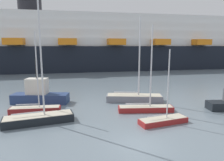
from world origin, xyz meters
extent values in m
plane|color=slate|center=(0.00, 0.00, 0.00)|extent=(600.00, 600.00, 0.00)
cube|color=maroon|center=(2.98, 7.51, 0.28)|extent=(6.26, 1.98, 0.57)
cube|color=beige|center=(2.98, 7.51, 0.59)|extent=(6.00, 1.84, 0.04)
cylinder|color=silver|center=(3.47, 7.46, 5.05)|extent=(0.15, 0.15, 8.97)
cylinder|color=silver|center=(2.09, 7.59, 0.92)|extent=(2.77, 0.40, 0.12)
cube|color=gray|center=(2.77, 11.79, 0.43)|extent=(7.56, 3.44, 0.86)
cube|color=beige|center=(2.77, 11.79, 0.88)|extent=(7.24, 3.22, 0.04)
cylinder|color=silver|center=(3.34, 11.67, 5.90)|extent=(0.18, 0.18, 10.09)
cylinder|color=silver|center=(1.73, 12.01, 1.21)|extent=(3.25, 0.80, 0.14)
cube|color=black|center=(-8.24, 5.65, 0.38)|extent=(6.67, 3.11, 0.76)
cube|color=beige|center=(-8.24, 5.65, 0.78)|extent=(6.39, 2.91, 0.04)
cylinder|color=silver|center=(-7.74, 5.76, 6.68)|extent=(0.15, 0.15, 11.84)
cylinder|color=silver|center=(-9.15, 5.46, 1.11)|extent=(2.86, 0.72, 0.12)
cube|color=maroon|center=(3.51, 3.76, 0.25)|extent=(4.96, 2.38, 0.50)
cube|color=beige|center=(3.51, 3.76, 0.52)|extent=(4.75, 2.23, 0.04)
cylinder|color=silver|center=(3.88, 3.84, 3.76)|extent=(0.11, 0.11, 6.52)
cylinder|color=silver|center=(2.83, 3.61, 0.85)|extent=(2.12, 0.54, 0.09)
cube|color=maroon|center=(-9.22, 8.79, 0.33)|extent=(5.41, 1.39, 0.66)
cube|color=beige|center=(-9.22, 8.79, 0.68)|extent=(5.19, 1.28, 0.04)
cylinder|color=silver|center=(-8.79, 8.78, 4.73)|extent=(0.13, 0.13, 8.14)
cylinder|color=silver|center=(-10.00, 8.81, 1.01)|extent=(2.42, 0.17, 0.10)
cube|color=navy|center=(-9.41, 12.91, 0.60)|extent=(7.37, 3.22, 1.20)
cube|color=silver|center=(-9.76, 12.97, 2.21)|extent=(2.82, 1.96, 2.01)
cylinder|color=#262626|center=(-9.76, 12.97, 4.46)|extent=(0.14, 0.14, 2.49)
cube|color=black|center=(5.16, 51.70, 3.58)|extent=(130.82, 24.39, 7.16)
cube|color=white|center=(5.16, 51.70, 8.33)|extent=(120.32, 21.71, 2.34)
cube|color=white|center=(5.16, 51.70, 10.67)|extent=(113.10, 20.41, 2.34)
cube|color=white|center=(5.16, 51.70, 13.01)|extent=(105.88, 19.11, 2.34)
cube|color=white|center=(5.16, 51.70, 15.35)|extent=(98.66, 17.80, 2.34)
cube|color=orange|center=(-20.38, 41.00, 8.33)|extent=(4.85, 3.86, 1.64)
cube|color=orange|center=(-7.39, 41.62, 8.33)|extent=(4.85, 3.86, 1.64)
cube|color=orange|center=(5.61, 42.24, 8.33)|extent=(4.85, 3.86, 1.64)
cube|color=orange|center=(18.60, 42.86, 8.33)|extent=(4.85, 3.86, 1.64)
cube|color=orange|center=(31.60, 43.48, 8.33)|extent=(4.85, 3.86, 1.64)
cylinder|color=black|center=(-18.24, 50.58, 19.78)|extent=(6.56, 6.56, 6.51)
camera|label=1|loc=(-4.14, -13.88, 7.36)|focal=32.82mm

